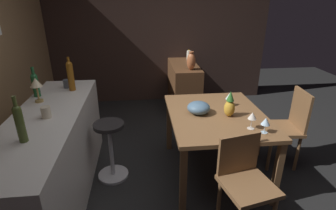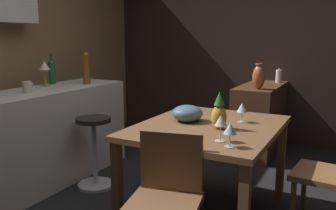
{
  "view_description": "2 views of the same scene",
  "coord_description": "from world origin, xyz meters",
  "px_view_note": "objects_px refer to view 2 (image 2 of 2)",
  "views": [
    {
      "loc": [
        -2.3,
        0.46,
        1.89
      ],
      "look_at": [
        0.35,
        0.17,
        0.77
      ],
      "focal_mm": 27.98,
      "sensor_mm": 36.0,
      "label": 1
    },
    {
      "loc": [
        -2.3,
        -1.27,
        1.39
      ],
      "look_at": [
        0.35,
        0.13,
        0.82
      ],
      "focal_mm": 38.19,
      "sensor_mm": 36.0,
      "label": 2
    }
  ],
  "objects_px": {
    "cup_slate": "(87,78)",
    "wine_glass_center": "(242,108)",
    "wine_glass_right": "(221,121)",
    "counter_lamp": "(44,68)",
    "chair_near_window": "(166,198)",
    "pillar_candle_tall": "(279,76)",
    "cup_cream": "(27,87)",
    "dining_table": "(208,136)",
    "chair_by_doorway": "(336,170)",
    "fruit_bowl": "(187,113)",
    "bar_stool": "(95,150)",
    "wine_bottle_amber": "(86,67)",
    "pineapple_centerpiece": "(219,113)",
    "sideboard_cabinet": "(260,118)",
    "vase_copper": "(259,77)",
    "wine_bottle_green": "(52,70)",
    "wine_glass_left": "(230,129)"
  },
  "relations": [
    {
      "from": "pineapple_centerpiece",
      "to": "wine_bottle_amber",
      "type": "distance_m",
      "value": 1.76
    },
    {
      "from": "bar_stool",
      "to": "cup_slate",
      "type": "distance_m",
      "value": 0.94
    },
    {
      "from": "dining_table",
      "to": "wine_bottle_amber",
      "type": "bearing_deg",
      "value": 73.38
    },
    {
      "from": "dining_table",
      "to": "chair_by_doorway",
      "type": "xyz_separation_m",
      "value": [
        0.09,
        -0.88,
        -0.15
      ]
    },
    {
      "from": "dining_table",
      "to": "wine_glass_center",
      "type": "distance_m",
      "value": 0.34
    },
    {
      "from": "cup_slate",
      "to": "wine_glass_center",
      "type": "bearing_deg",
      "value": -101.23
    },
    {
      "from": "wine_glass_right",
      "to": "counter_lamp",
      "type": "relative_size",
      "value": 0.67
    },
    {
      "from": "fruit_bowl",
      "to": "wine_bottle_amber",
      "type": "bearing_deg",
      "value": 72.55
    },
    {
      "from": "wine_glass_right",
      "to": "pineapple_centerpiece",
      "type": "distance_m",
      "value": 0.31
    },
    {
      "from": "dining_table",
      "to": "cup_cream",
      "type": "relative_size",
      "value": 10.51
    },
    {
      "from": "wine_glass_right",
      "to": "cup_cream",
      "type": "bearing_deg",
      "value": 86.66
    },
    {
      "from": "wine_bottle_green",
      "to": "counter_lamp",
      "type": "height_order",
      "value": "wine_bottle_green"
    },
    {
      "from": "pineapple_centerpiece",
      "to": "vase_copper",
      "type": "height_order",
      "value": "vase_copper"
    },
    {
      "from": "dining_table",
      "to": "pineapple_centerpiece",
      "type": "xyz_separation_m",
      "value": [
        -0.07,
        -0.1,
        0.2
      ]
    },
    {
      "from": "pineapple_centerpiece",
      "to": "cup_cream",
      "type": "bearing_deg",
      "value": 96.07
    },
    {
      "from": "dining_table",
      "to": "chair_near_window",
      "type": "distance_m",
      "value": 0.77
    },
    {
      "from": "bar_stool",
      "to": "wine_bottle_amber",
      "type": "xyz_separation_m",
      "value": [
        0.42,
        0.42,
        0.73
      ]
    },
    {
      "from": "wine_bottle_green",
      "to": "cup_slate",
      "type": "distance_m",
      "value": 0.37
    },
    {
      "from": "chair_near_window",
      "to": "wine_glass_right",
      "type": "bearing_deg",
      "value": -25.08
    },
    {
      "from": "wine_bottle_green",
      "to": "counter_lamp",
      "type": "relative_size",
      "value": 1.27
    },
    {
      "from": "bar_stool",
      "to": "chair_near_window",
      "type": "bearing_deg",
      "value": -124.09
    },
    {
      "from": "wine_glass_left",
      "to": "counter_lamp",
      "type": "height_order",
      "value": "counter_lamp"
    },
    {
      "from": "chair_by_doorway",
      "to": "vase_copper",
      "type": "distance_m",
      "value": 1.7
    },
    {
      "from": "chair_near_window",
      "to": "pillar_candle_tall",
      "type": "xyz_separation_m",
      "value": [
        2.9,
        -0.05,
        0.42
      ]
    },
    {
      "from": "dining_table",
      "to": "cup_cream",
      "type": "bearing_deg",
      "value": 98.8
    },
    {
      "from": "sideboard_cabinet",
      "to": "counter_lamp",
      "type": "relative_size",
      "value": 4.41
    },
    {
      "from": "cup_slate",
      "to": "vase_copper",
      "type": "height_order",
      "value": "vase_copper"
    },
    {
      "from": "pineapple_centerpiece",
      "to": "cup_slate",
      "type": "xyz_separation_m",
      "value": [
        0.64,
        1.75,
        0.09
      ]
    },
    {
      "from": "wine_glass_right",
      "to": "fruit_bowl",
      "type": "bearing_deg",
      "value": 46.31
    },
    {
      "from": "chair_by_doorway",
      "to": "pillar_candle_tall",
      "type": "bearing_deg",
      "value": 21.04
    },
    {
      "from": "bar_stool",
      "to": "counter_lamp",
      "type": "height_order",
      "value": "counter_lamp"
    },
    {
      "from": "wine_glass_right",
      "to": "cup_slate",
      "type": "distance_m",
      "value": 2.08
    },
    {
      "from": "cup_cream",
      "to": "sideboard_cabinet",
      "type": "bearing_deg",
      "value": -36.88
    },
    {
      "from": "chair_near_window",
      "to": "cup_slate",
      "type": "distance_m",
      "value": 2.19
    },
    {
      "from": "chair_near_window",
      "to": "pineapple_centerpiece",
      "type": "bearing_deg",
      "value": -5.61
    },
    {
      "from": "dining_table",
      "to": "counter_lamp",
      "type": "height_order",
      "value": "counter_lamp"
    },
    {
      "from": "fruit_bowl",
      "to": "chair_by_doorway",
      "type": "bearing_deg",
      "value": -86.92
    },
    {
      "from": "wine_glass_center",
      "to": "vase_copper",
      "type": "relative_size",
      "value": 0.53
    },
    {
      "from": "wine_bottle_amber",
      "to": "pillar_candle_tall",
      "type": "relative_size",
      "value": 2.0
    },
    {
      "from": "chair_by_doorway",
      "to": "fruit_bowl",
      "type": "relative_size",
      "value": 3.83
    },
    {
      "from": "pineapple_centerpiece",
      "to": "pillar_candle_tall",
      "type": "relative_size",
      "value": 1.44
    },
    {
      "from": "sideboard_cabinet",
      "to": "pillar_candle_tall",
      "type": "bearing_deg",
      "value": -23.89
    },
    {
      "from": "chair_by_doorway",
      "to": "cup_cream",
      "type": "relative_size",
      "value": 7.97
    },
    {
      "from": "wine_glass_left",
      "to": "cup_cream",
      "type": "height_order",
      "value": "cup_cream"
    },
    {
      "from": "wine_glass_center",
      "to": "pillar_candle_tall",
      "type": "height_order",
      "value": "pillar_candle_tall"
    },
    {
      "from": "wine_glass_right",
      "to": "cup_cream",
      "type": "distance_m",
      "value": 1.85
    },
    {
      "from": "fruit_bowl",
      "to": "wine_bottle_amber",
      "type": "xyz_separation_m",
      "value": [
        0.43,
        1.37,
        0.28
      ]
    },
    {
      "from": "dining_table",
      "to": "chair_by_doorway",
      "type": "distance_m",
      "value": 0.9
    },
    {
      "from": "pillar_candle_tall",
      "to": "sideboard_cabinet",
      "type": "bearing_deg",
      "value": 156.11
    },
    {
      "from": "cup_slate",
      "to": "counter_lamp",
      "type": "height_order",
      "value": "counter_lamp"
    }
  ]
}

